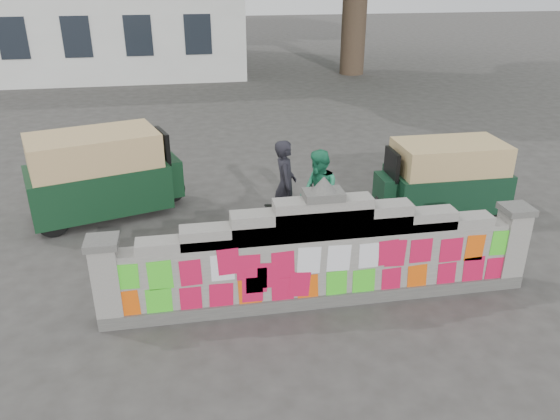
{
  "coord_description": "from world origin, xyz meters",
  "views": [
    {
      "loc": [
        -1.82,
        -6.73,
        4.65
      ],
      "look_at": [
        -0.43,
        1.0,
        1.1
      ],
      "focal_mm": 35.0,
      "sensor_mm": 36.0,
      "label": 1
    }
  ],
  "objects": [
    {
      "name": "pedestrian",
      "position": [
        0.49,
        2.16,
        0.82
      ],
      "size": [
        0.69,
        0.85,
        1.65
      ],
      "primitive_type": "imported",
      "rotation": [
        0.0,
        0.0,
        -1.48
      ],
      "color": "#268D61",
      "rests_on": "ground"
    },
    {
      "name": "parapet_wall",
      "position": [
        -0.0,
        -0.01,
        0.75
      ],
      "size": [
        6.48,
        0.44,
        2.01
      ],
      "color": "#4C4C49",
      "rests_on": "ground"
    },
    {
      "name": "rickshaw_left",
      "position": [
        -3.52,
        3.86,
        0.88
      ],
      "size": [
        3.15,
        2.12,
        1.69
      ],
      "rotation": [
        0.0,
        0.0,
        0.29
      ],
      "color": "#11341C",
      "rests_on": "ground"
    },
    {
      "name": "ground",
      "position": [
        0.0,
        0.0,
        0.0
      ],
      "size": [
        100.0,
        100.0,
        0.0
      ],
      "primitive_type": "plane",
      "color": "#383533",
      "rests_on": "ground"
    },
    {
      "name": "cyclist_bike",
      "position": [
        -0.14,
        2.09,
        0.49
      ],
      "size": [
        1.92,
        0.87,
        0.97
      ],
      "primitive_type": "imported",
      "rotation": [
        0.0,
        0.0,
        1.45
      ],
      "color": "black",
      "rests_on": "ground"
    },
    {
      "name": "cyclist_rider",
      "position": [
        -0.14,
        2.09,
        0.83
      ],
      "size": [
        0.46,
        0.65,
        1.65
      ],
      "primitive_type": "imported",
      "rotation": [
        0.0,
        0.0,
        1.45
      ],
      "color": "black",
      "rests_on": "ground"
    },
    {
      "name": "rickshaw_right",
      "position": [
        3.21,
        2.73,
        0.77
      ],
      "size": [
        2.67,
        1.26,
        1.48
      ],
      "rotation": [
        0.0,
        0.0,
        3.13
      ],
      "color": "#10301D",
      "rests_on": "ground"
    }
  ]
}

